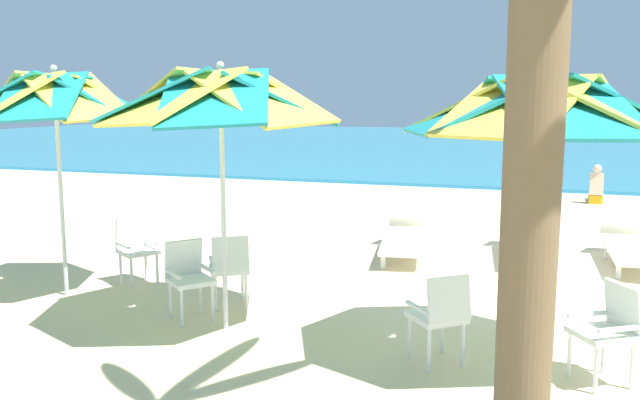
% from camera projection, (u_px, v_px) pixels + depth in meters
% --- Properties ---
extents(ground_plane, '(80.00, 80.00, 0.00)m').
position_uv_depth(ground_plane, '(526.00, 280.00, 8.94)').
color(ground_plane, beige).
extents(sea, '(80.00, 36.00, 0.10)m').
position_uv_depth(sea, '(543.00, 145.00, 34.26)').
color(sea, teal).
rests_on(sea, ground).
extents(surf_foam, '(80.00, 0.70, 0.01)m').
position_uv_depth(surf_foam, '(537.00, 193.00, 17.14)').
color(surf_foam, white).
rests_on(surf_foam, ground).
extents(beach_umbrella_0, '(2.44, 2.44, 2.70)m').
position_uv_depth(beach_umbrella_0, '(542.00, 108.00, 5.75)').
color(beach_umbrella_0, silver).
rests_on(beach_umbrella_0, ground).
extents(plastic_chair_0, '(0.63, 0.63, 0.87)m').
position_uv_depth(plastic_chair_0, '(441.00, 313.00, 6.01)').
color(plastic_chair_0, white).
rests_on(plastic_chair_0, ground).
extents(plastic_chair_1, '(0.63, 0.62, 0.87)m').
position_uv_depth(plastic_chair_1, '(609.00, 327.00, 5.65)').
color(plastic_chair_1, white).
rests_on(plastic_chair_1, ground).
extents(beach_umbrella_1, '(2.54, 2.54, 2.79)m').
position_uv_depth(beach_umbrella_1, '(221.00, 100.00, 6.71)').
color(beach_umbrella_1, silver).
rests_on(beach_umbrella_1, ground).
extents(plastic_chair_2, '(0.61, 0.62, 0.87)m').
position_uv_depth(plastic_chair_2, '(230.00, 266.00, 7.72)').
color(plastic_chair_2, white).
rests_on(plastic_chair_2, ground).
extents(plastic_chair_3, '(0.63, 0.63, 0.87)m').
position_uv_depth(plastic_chair_3, '(188.00, 275.00, 7.33)').
color(plastic_chair_3, white).
rests_on(plastic_chair_3, ground).
extents(beach_umbrella_2, '(2.21, 2.21, 2.81)m').
position_uv_depth(beach_umbrella_2, '(55.00, 99.00, 7.92)').
color(beach_umbrella_2, silver).
rests_on(beach_umbrella_2, ground).
extents(plastic_chair_4, '(0.62, 0.61, 0.87)m').
position_uv_depth(plastic_chair_4, '(136.00, 246.00, 8.74)').
color(plastic_chair_4, white).
rests_on(plastic_chair_4, ground).
extents(sun_lounger_0, '(0.71, 2.17, 0.62)m').
position_uv_depth(sun_lounger_0, '(630.00, 247.00, 9.68)').
color(sun_lounger_0, white).
rests_on(sun_lounger_0, ground).
extents(sun_lounger_1, '(0.84, 2.20, 0.62)m').
position_uv_depth(sun_lounger_1, '(524.00, 240.00, 10.18)').
color(sun_lounger_1, white).
rests_on(sun_lounger_1, ground).
extents(sun_lounger_2, '(0.95, 2.22, 0.62)m').
position_uv_depth(sun_lounger_2, '(404.00, 238.00, 10.30)').
color(sun_lounger_2, white).
rests_on(sun_lounger_2, ground).
extents(beachgoer_seated, '(0.30, 0.93, 0.92)m').
position_uv_depth(beachgoer_seated, '(596.00, 190.00, 15.59)').
color(beachgoer_seated, yellow).
rests_on(beachgoer_seated, ground).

